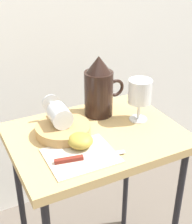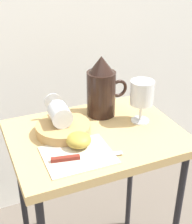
{
  "view_description": "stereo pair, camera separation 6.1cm",
  "coord_description": "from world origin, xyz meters",
  "px_view_note": "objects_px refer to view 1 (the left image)",
  "views": [
    {
      "loc": [
        -0.42,
        -0.83,
        1.27
      ],
      "look_at": [
        0.0,
        0.0,
        0.78
      ],
      "focal_mm": 52.37,
      "sensor_mm": 36.0,
      "label": 1
    },
    {
      "loc": [
        -0.37,
        -0.85,
        1.27
      ],
      "look_at": [
        0.0,
        0.0,
        0.78
      ],
      "focal_mm": 52.37,
      "sensor_mm": 36.0,
      "label": 2
    }
  ],
  "objects_px": {
    "pitcher": "(99,92)",
    "wine_glass_tipped_near": "(59,114)",
    "wine_glass_upright": "(140,94)",
    "knife": "(80,158)",
    "basket_tray": "(63,130)",
    "table": "(96,152)",
    "apple_half_left": "(80,141)"
  },
  "relations": [
    {
      "from": "knife",
      "to": "pitcher",
      "type": "bearing_deg",
      "value": 51.88
    },
    {
      "from": "wine_glass_tipped_near",
      "to": "basket_tray",
      "type": "bearing_deg",
      "value": -67.61
    },
    {
      "from": "knife",
      "to": "basket_tray",
      "type": "bearing_deg",
      "value": 85.8
    },
    {
      "from": "wine_glass_upright",
      "to": "apple_half_left",
      "type": "relative_size",
      "value": 1.95
    },
    {
      "from": "wine_glass_upright",
      "to": "wine_glass_tipped_near",
      "type": "xyz_separation_m",
      "value": [
        -0.28,
        0.04,
        -0.03
      ]
    },
    {
      "from": "apple_half_left",
      "to": "wine_glass_upright",
      "type": "bearing_deg",
      "value": 14.84
    },
    {
      "from": "apple_half_left",
      "to": "knife",
      "type": "relative_size",
      "value": 0.37
    },
    {
      "from": "table",
      "to": "apple_half_left",
      "type": "xyz_separation_m",
      "value": [
        -0.08,
        -0.05,
        0.1
      ]
    },
    {
      "from": "apple_half_left",
      "to": "table",
      "type": "bearing_deg",
      "value": 33.75
    },
    {
      "from": "wine_glass_upright",
      "to": "apple_half_left",
      "type": "xyz_separation_m",
      "value": [
        -0.26,
        -0.07,
        -0.08
      ]
    },
    {
      "from": "pitcher",
      "to": "wine_glass_upright",
      "type": "distance_m",
      "value": 0.15
    },
    {
      "from": "table",
      "to": "pitcher",
      "type": "distance_m",
      "value": 0.22
    },
    {
      "from": "pitcher",
      "to": "wine_glass_upright",
      "type": "bearing_deg",
      "value": -45.01
    },
    {
      "from": "wine_glass_tipped_near",
      "to": "apple_half_left",
      "type": "relative_size",
      "value": 1.86
    },
    {
      "from": "wine_glass_upright",
      "to": "knife",
      "type": "relative_size",
      "value": 0.72
    },
    {
      "from": "pitcher",
      "to": "basket_tray",
      "type": "bearing_deg",
      "value": -156.17
    },
    {
      "from": "basket_tray",
      "to": "apple_half_left",
      "type": "distance_m",
      "value": 0.1
    },
    {
      "from": "table",
      "to": "basket_tray",
      "type": "xyz_separation_m",
      "value": [
        -0.1,
        0.04,
        0.09
      ]
    },
    {
      "from": "table",
      "to": "basket_tray",
      "type": "bearing_deg",
      "value": 156.85
    },
    {
      "from": "table",
      "to": "knife",
      "type": "distance_m",
      "value": 0.18
    },
    {
      "from": "table",
      "to": "knife",
      "type": "xyz_separation_m",
      "value": [
        -0.11,
        -0.12,
        0.08
      ]
    },
    {
      "from": "table",
      "to": "pitcher",
      "type": "xyz_separation_m",
      "value": [
        0.07,
        0.12,
        0.17
      ]
    },
    {
      "from": "pitcher",
      "to": "wine_glass_tipped_near",
      "type": "relative_size",
      "value": 1.52
    },
    {
      "from": "table",
      "to": "wine_glass_tipped_near",
      "type": "relative_size",
      "value": 4.77
    },
    {
      "from": "basket_tray",
      "to": "wine_glass_tipped_near",
      "type": "bearing_deg",
      "value": 112.39
    },
    {
      "from": "wine_glass_upright",
      "to": "knife",
      "type": "bearing_deg",
      "value": -155.82
    },
    {
      "from": "pitcher",
      "to": "wine_glass_upright",
      "type": "height_order",
      "value": "pitcher"
    },
    {
      "from": "basket_tray",
      "to": "knife",
      "type": "bearing_deg",
      "value": -94.2
    },
    {
      "from": "apple_half_left",
      "to": "knife",
      "type": "bearing_deg",
      "value": -116.31
    },
    {
      "from": "pitcher",
      "to": "knife",
      "type": "bearing_deg",
      "value": -128.12
    },
    {
      "from": "basket_tray",
      "to": "table",
      "type": "bearing_deg",
      "value": -23.15
    },
    {
      "from": "table",
      "to": "wine_glass_upright",
      "type": "bearing_deg",
      "value": 4.54
    }
  ]
}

